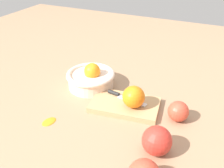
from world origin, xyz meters
The scene contains 8 objects.
ground_plane centered at (0.00, 0.00, 0.00)m, with size 2.40×2.40×0.00m, color #997556.
bowl centered at (-0.11, 0.15, 0.04)m, with size 0.19×0.19×0.10m.
cutting_board centered at (0.07, 0.08, 0.01)m, with size 0.24×0.14×0.02m, color tan.
orange_on_board centered at (0.10, 0.07, 0.06)m, with size 0.08×0.08×0.08m, color orange.
knife centered at (0.05, 0.10, 0.02)m, with size 0.16×0.04×0.01m.
apple_back_right centered at (0.25, 0.08, 0.03)m, with size 0.07×0.07×0.07m, color #D6422D.
apple_front_right_2 centered at (0.23, -0.08, 0.04)m, with size 0.08×0.08×0.08m, color red.
citrus_peel centered at (-0.12, -0.10, 0.00)m, with size 0.05×0.04×0.01m, color orange.
Camera 1 is at (0.33, -0.59, 0.52)m, focal length 39.89 mm.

